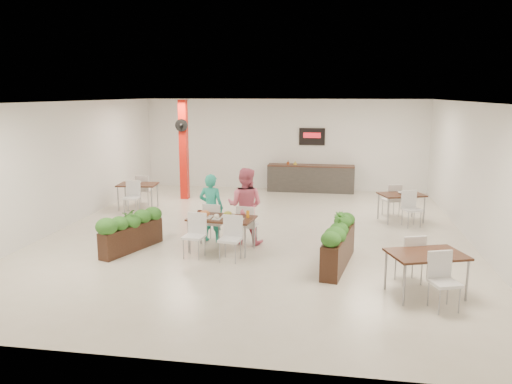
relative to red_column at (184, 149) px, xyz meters
The scene contains 12 objects.
ground 5.11m from the red_column, 51.64° to the right, with size 12.00×12.00×0.00m, color beige.
room_shell 4.85m from the red_column, 51.64° to the right, with size 10.10×12.10×3.22m.
red_column is the anchor object (origin of this frame).
service_counter 4.56m from the red_column, 25.00° to the left, with size 3.00×0.64×2.20m.
main_table 5.82m from the red_column, 64.79° to the right, with size 1.49×1.76×0.92m.
diner_man 5.04m from the red_column, 65.64° to the right, with size 0.58×0.38×1.59m, color teal.
diner_woman 5.41m from the red_column, 57.81° to the right, with size 0.85×0.66×1.75m, color #EF6A88.
planter_left 5.63m from the red_column, 84.84° to the right, with size 0.89×1.74×0.95m.
planter_right 7.71m from the red_column, 49.33° to the right, with size 0.70×2.09×1.11m.
side_table_a 2.13m from the red_column, 120.39° to the right, with size 1.18×1.65×0.92m.
side_table_b 6.97m from the red_column, 15.88° to the right, with size 1.32×1.67×0.92m.
side_table_c 9.58m from the red_column, 47.52° to the right, with size 1.44×1.67×0.92m.
Camera 1 is at (1.88, -11.65, 3.41)m, focal length 35.00 mm.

